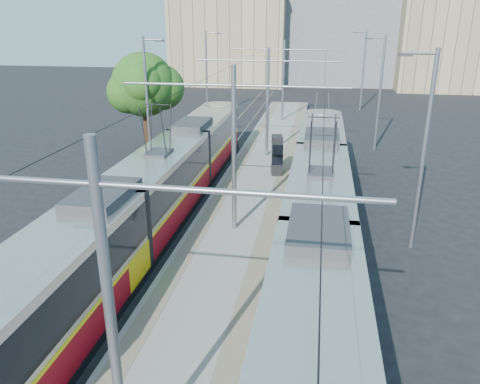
# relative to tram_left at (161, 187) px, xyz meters

# --- Properties ---
(ground) EXTENTS (160.00, 160.00, 0.00)m
(ground) POSITION_rel_tram_left_xyz_m (3.60, -8.83, -1.71)
(ground) COLOR black
(ground) RESTS_ON ground
(platform) EXTENTS (4.00, 50.00, 0.30)m
(platform) POSITION_rel_tram_left_xyz_m (3.60, 8.17, -1.56)
(platform) COLOR gray
(platform) RESTS_ON ground
(tactile_strip_left) EXTENTS (0.70, 50.00, 0.01)m
(tactile_strip_left) POSITION_rel_tram_left_xyz_m (2.15, 8.17, -1.40)
(tactile_strip_left) COLOR gray
(tactile_strip_left) RESTS_ON platform
(tactile_strip_right) EXTENTS (0.70, 50.00, 0.01)m
(tactile_strip_right) POSITION_rel_tram_left_xyz_m (5.05, 8.17, -1.40)
(tactile_strip_right) COLOR gray
(tactile_strip_right) RESTS_ON platform
(rails) EXTENTS (8.71, 70.00, 0.03)m
(rails) POSITION_rel_tram_left_xyz_m (3.60, 8.17, -1.69)
(rails) COLOR gray
(rails) RESTS_ON ground
(tram_left) EXTENTS (2.43, 28.40, 5.50)m
(tram_left) POSITION_rel_tram_left_xyz_m (0.00, 0.00, 0.00)
(tram_left) COLOR black
(tram_left) RESTS_ON ground
(tram_right) EXTENTS (2.43, 27.99, 5.50)m
(tram_right) POSITION_rel_tram_left_xyz_m (7.20, -1.63, 0.15)
(tram_right) COLOR black
(tram_right) RESTS_ON ground
(catenary) EXTENTS (9.20, 70.00, 7.00)m
(catenary) POSITION_rel_tram_left_xyz_m (3.60, 5.32, 2.81)
(catenary) COLOR slate
(catenary) RESTS_ON platform
(street_lamps) EXTENTS (15.18, 38.22, 8.00)m
(street_lamps) POSITION_rel_tram_left_xyz_m (3.60, 12.17, 2.47)
(street_lamps) COLOR slate
(street_lamps) RESTS_ON ground
(shelter) EXTENTS (0.81, 1.14, 2.31)m
(shelter) POSITION_rel_tram_left_xyz_m (4.67, 7.19, -0.20)
(shelter) COLOR black
(shelter) RESTS_ON platform
(tree) EXTENTS (4.79, 4.42, 6.95)m
(tree) POSITION_rel_tram_left_xyz_m (-4.68, 11.64, 2.99)
(tree) COLOR #382314
(tree) RESTS_ON ground
(building_left) EXTENTS (16.32, 12.24, 12.26)m
(building_left) POSITION_rel_tram_left_xyz_m (-6.40, 51.17, 4.43)
(building_left) COLOR tan
(building_left) RESTS_ON ground
(building_centre) EXTENTS (18.36, 14.28, 15.52)m
(building_centre) POSITION_rel_tram_left_xyz_m (9.60, 55.17, 6.06)
(building_centre) COLOR slate
(building_centre) RESTS_ON ground
(building_right) EXTENTS (14.28, 10.20, 13.14)m
(building_right) POSITION_rel_tram_left_xyz_m (23.60, 49.17, 4.87)
(building_right) COLOR tan
(building_right) RESTS_ON ground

